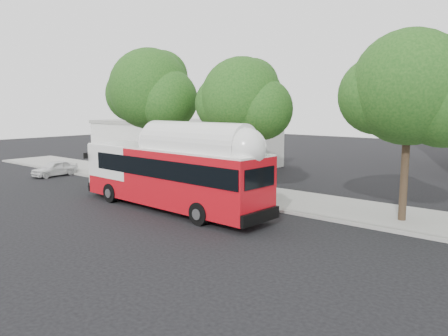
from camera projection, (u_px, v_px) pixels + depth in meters
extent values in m
plane|color=black|center=(185.00, 216.00, 22.48)|extent=(120.00, 120.00, 0.00)
cube|color=gray|center=(258.00, 195.00, 27.41)|extent=(60.00, 5.00, 0.15)
cube|color=gray|center=(233.00, 202.00, 25.43)|extent=(60.00, 0.30, 0.15)
cube|color=maroon|center=(195.00, 195.00, 27.34)|extent=(10.00, 0.32, 0.16)
cylinder|color=#2D2116|center=(151.00, 141.00, 31.94)|extent=(0.36, 0.36, 6.08)
sphere|color=#164212|center=(149.00, 89.00, 31.40)|extent=(5.80, 5.80, 5.80)
sphere|color=#164212|center=(167.00, 99.00, 30.65)|extent=(4.35, 4.35, 4.35)
cylinder|color=#2D2116|center=(241.00, 153.00, 27.29)|extent=(0.36, 0.36, 5.44)
sphere|color=#164212|center=(242.00, 98.00, 26.81)|extent=(5.00, 5.00, 5.00)
sphere|color=#164212|center=(262.00, 109.00, 26.18)|extent=(3.75, 3.75, 3.75)
cylinder|color=#2D2116|center=(405.00, 164.00, 20.77)|extent=(0.36, 0.36, 5.76)
sphere|color=#164212|center=(410.00, 87.00, 20.26)|extent=(5.40, 5.40, 5.40)
sphere|color=#164212|center=(444.00, 103.00, 19.57)|extent=(4.05, 4.05, 4.05)
cube|color=silver|center=(185.00, 144.00, 41.72)|extent=(16.00, 10.00, 4.00)
cube|color=gray|center=(184.00, 122.00, 41.42)|extent=(16.20, 10.20, 0.30)
cube|color=red|center=(171.00, 176.00, 23.69)|extent=(12.28, 3.16, 2.94)
cube|color=black|center=(177.00, 166.00, 23.26)|extent=(11.07, 3.17, 0.96)
cube|color=white|center=(170.00, 149.00, 23.47)|extent=(12.28, 3.08, 0.10)
cube|color=white|center=(196.00, 146.00, 22.08)|extent=(6.58, 2.31, 0.56)
cube|color=black|center=(104.00, 185.00, 28.31)|extent=(0.89, 1.86, 0.06)
imported|color=#212599|center=(103.00, 178.00, 28.24)|extent=(0.68, 1.77, 0.92)
imported|color=silver|center=(55.00, 168.00, 35.22)|extent=(3.73, 1.65, 1.25)
cylinder|color=#AD1A12|center=(160.00, 160.00, 29.87)|extent=(0.12, 0.12, 3.86)
cube|color=black|center=(159.00, 131.00, 29.58)|extent=(0.05, 0.39, 0.24)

